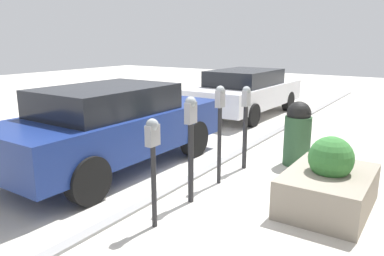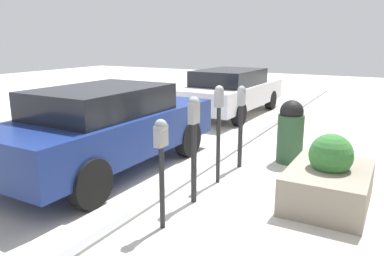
{
  "view_description": "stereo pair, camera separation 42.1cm",
  "coord_description": "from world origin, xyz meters",
  "px_view_note": "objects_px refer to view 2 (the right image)",
  "views": [
    {
      "loc": [
        -4.46,
        -3.09,
        2.2
      ],
      "look_at": [
        0.0,
        -0.12,
        0.93
      ],
      "focal_mm": 35.0,
      "sensor_mm": 36.0,
      "label": 1
    },
    {
      "loc": [
        -4.68,
        -2.73,
        2.2
      ],
      "look_at": [
        0.0,
        -0.12,
        0.93
      ],
      "focal_mm": 35.0,
      "sensor_mm": 36.0,
      "label": 2
    }
  ],
  "objects_px": {
    "parking_meter_middle": "(219,117)",
    "parking_meter_fourth": "(241,116)",
    "parked_car_middle": "(108,126)",
    "parked_car_rear": "(231,91)",
    "parking_meter_nearest": "(161,152)",
    "trash_bin": "(290,131)",
    "parking_meter_second": "(194,133)",
    "planter_box": "(329,180)"
  },
  "relations": [
    {
      "from": "parking_meter_middle",
      "to": "parking_meter_fourth",
      "type": "distance_m",
      "value": 0.87
    },
    {
      "from": "parked_car_middle",
      "to": "parked_car_rear",
      "type": "distance_m",
      "value": 5.58
    },
    {
      "from": "parking_meter_nearest",
      "to": "parked_car_middle",
      "type": "height_order",
      "value": "parked_car_middle"
    },
    {
      "from": "parked_car_rear",
      "to": "parking_meter_fourth",
      "type": "bearing_deg",
      "value": -153.67
    },
    {
      "from": "parking_meter_fourth",
      "to": "parked_car_middle",
      "type": "distance_m",
      "value": 2.27
    },
    {
      "from": "parking_meter_nearest",
      "to": "parking_meter_fourth",
      "type": "distance_m",
      "value": 2.5
    },
    {
      "from": "parked_car_rear",
      "to": "trash_bin",
      "type": "distance_m",
      "value": 4.57
    },
    {
      "from": "parking_meter_middle",
      "to": "parking_meter_nearest",
      "type": "bearing_deg",
      "value": -178.23
    },
    {
      "from": "parking_meter_second",
      "to": "parking_meter_fourth",
      "type": "bearing_deg",
      "value": 0.04
    },
    {
      "from": "parking_meter_nearest",
      "to": "parking_meter_middle",
      "type": "relative_size",
      "value": 0.87
    },
    {
      "from": "parking_meter_middle",
      "to": "planter_box",
      "type": "relative_size",
      "value": 1.03
    },
    {
      "from": "trash_bin",
      "to": "parked_car_middle",
      "type": "bearing_deg",
      "value": 126.68
    },
    {
      "from": "parking_meter_nearest",
      "to": "parking_meter_fourth",
      "type": "bearing_deg",
      "value": 0.71
    },
    {
      "from": "parked_car_rear",
      "to": "parked_car_middle",
      "type": "bearing_deg",
      "value": -177.45
    },
    {
      "from": "parking_meter_fourth",
      "to": "trash_bin",
      "type": "xyz_separation_m",
      "value": [
        0.69,
        -0.69,
        -0.34
      ]
    },
    {
      "from": "parking_meter_nearest",
      "to": "planter_box",
      "type": "bearing_deg",
      "value": -43.85
    },
    {
      "from": "parking_meter_second",
      "to": "parked_car_middle",
      "type": "distance_m",
      "value": 1.96
    },
    {
      "from": "trash_bin",
      "to": "parking_meter_second",
      "type": "bearing_deg",
      "value": 163.76
    },
    {
      "from": "parking_meter_fourth",
      "to": "parked_car_middle",
      "type": "relative_size",
      "value": 0.34
    },
    {
      "from": "parking_meter_nearest",
      "to": "parked_car_rear",
      "type": "xyz_separation_m",
      "value": [
        6.84,
        2.09,
        -0.24
      ]
    },
    {
      "from": "parking_meter_middle",
      "to": "trash_bin",
      "type": "bearing_deg",
      "value": -24.64
    },
    {
      "from": "parking_meter_second",
      "to": "parked_car_middle",
      "type": "relative_size",
      "value": 0.35
    },
    {
      "from": "parking_meter_middle",
      "to": "parking_meter_fourth",
      "type": "height_order",
      "value": "parking_meter_middle"
    },
    {
      "from": "planter_box",
      "to": "trash_bin",
      "type": "xyz_separation_m",
      "value": [
        1.53,
        0.94,
        0.24
      ]
    },
    {
      "from": "trash_bin",
      "to": "parking_meter_middle",
      "type": "bearing_deg",
      "value": 155.36
    },
    {
      "from": "parking_meter_second",
      "to": "trash_bin",
      "type": "bearing_deg",
      "value": -16.24
    },
    {
      "from": "parking_meter_fourth",
      "to": "parking_meter_second",
      "type": "bearing_deg",
      "value": -179.96
    },
    {
      "from": "planter_box",
      "to": "parked_car_middle",
      "type": "height_order",
      "value": "parked_car_middle"
    },
    {
      "from": "parking_meter_nearest",
      "to": "parking_meter_second",
      "type": "bearing_deg",
      "value": 2.08
    },
    {
      "from": "parking_meter_fourth",
      "to": "planter_box",
      "type": "height_order",
      "value": "parking_meter_fourth"
    },
    {
      "from": "parked_car_middle",
      "to": "trash_bin",
      "type": "distance_m",
      "value": 3.24
    },
    {
      "from": "parked_car_middle",
      "to": "parked_car_rear",
      "type": "height_order",
      "value": "parked_car_middle"
    },
    {
      "from": "parking_meter_nearest",
      "to": "parking_meter_fourth",
      "type": "height_order",
      "value": "parking_meter_fourth"
    },
    {
      "from": "trash_bin",
      "to": "parked_car_rear",
      "type": "bearing_deg",
      "value": 37.04
    },
    {
      "from": "parking_meter_nearest",
      "to": "parking_meter_fourth",
      "type": "relative_size",
      "value": 0.92
    },
    {
      "from": "parked_car_middle",
      "to": "trash_bin",
      "type": "xyz_separation_m",
      "value": [
        1.93,
        -2.59,
        -0.2
      ]
    },
    {
      "from": "parking_meter_fourth",
      "to": "parking_meter_nearest",
      "type": "bearing_deg",
      "value": -179.29
    },
    {
      "from": "parking_meter_fourth",
      "to": "parked_car_rear",
      "type": "relative_size",
      "value": 0.33
    },
    {
      "from": "parking_meter_nearest",
      "to": "parked_car_middle",
      "type": "relative_size",
      "value": 0.31
    },
    {
      "from": "parking_meter_middle",
      "to": "planter_box",
      "type": "xyz_separation_m",
      "value": [
        0.02,
        -1.65,
        -0.71
      ]
    },
    {
      "from": "parked_car_rear",
      "to": "planter_box",
      "type": "bearing_deg",
      "value": -143.58
    },
    {
      "from": "trash_bin",
      "to": "parking_meter_fourth",
      "type": "bearing_deg",
      "value": 135.06
    }
  ]
}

